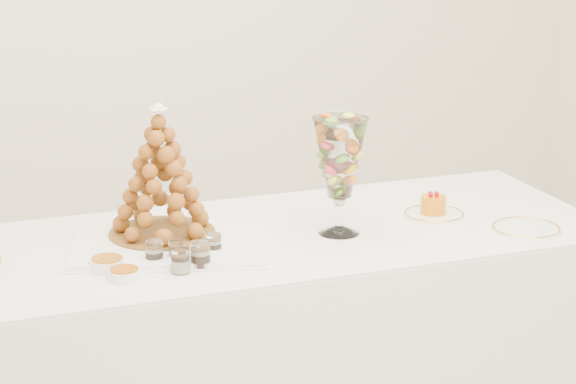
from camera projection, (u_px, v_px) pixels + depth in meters
name	position (u px, v px, depth m)	size (l,w,h in m)	color
buffet_table	(280.00, 348.00, 3.63)	(2.10, 0.93, 0.78)	white
lace_tray	(170.00, 243.00, 3.40)	(0.57, 0.43, 0.02)	white
macaron_vase	(340.00, 159.00, 3.45)	(0.17, 0.17, 0.37)	white
cake_plate	(434.00, 215.00, 3.68)	(0.20, 0.20, 0.01)	white
spare_plate	(526.00, 229.00, 3.54)	(0.22, 0.22, 0.01)	white
verrine_a	(154.00, 253.00, 3.24)	(0.05, 0.05, 0.07)	white
verrine_b	(176.00, 251.00, 3.26)	(0.05, 0.05, 0.06)	white
verrine_c	(214.00, 244.00, 3.32)	(0.05, 0.05, 0.06)	white
verrine_d	(180.00, 261.00, 3.17)	(0.05, 0.05, 0.07)	white
verrine_e	(200.00, 255.00, 3.21)	(0.06, 0.06, 0.08)	white
ramekin_back	(107.00, 264.00, 3.21)	(0.10, 0.10, 0.03)	white
ramekin_front	(124.00, 274.00, 3.13)	(0.09, 0.09, 0.03)	white
croquembouche	(160.00, 171.00, 3.39)	(0.33, 0.33, 0.41)	brown
mousse_cake	(433.00, 204.00, 3.68)	(0.08, 0.08, 0.07)	orange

